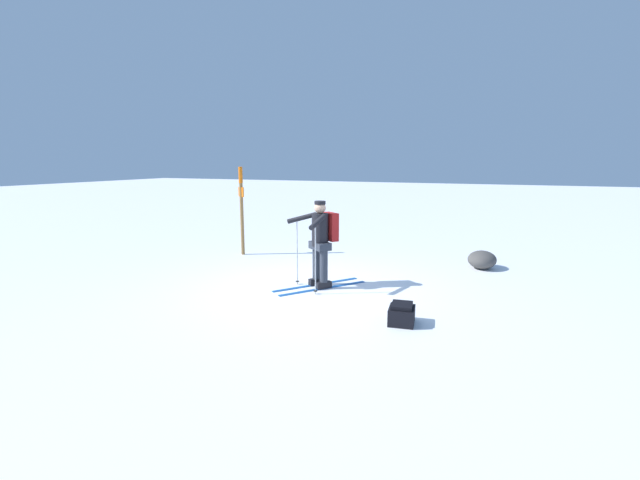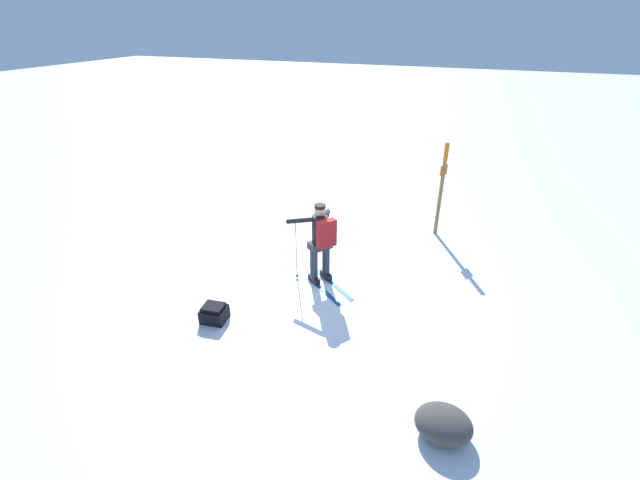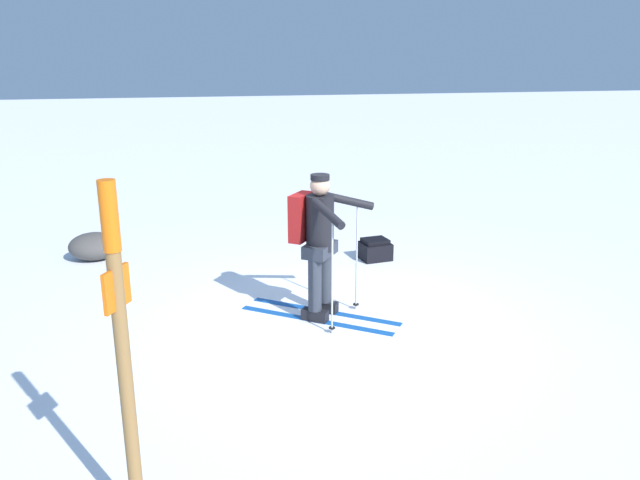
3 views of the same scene
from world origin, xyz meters
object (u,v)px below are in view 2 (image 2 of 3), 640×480
object	(u,v)px
rock_boulder	(443,424)
dropped_backpack	(214,313)
trail_marker	(442,182)
skier	(321,239)

from	to	relation	value
rock_boulder	dropped_backpack	bearing A→B (deg)	-13.49
dropped_backpack	trail_marker	bearing A→B (deg)	-123.44
skier	trail_marker	xyz separation A→B (m)	(-1.86, -2.95, 0.37)
skier	trail_marker	distance (m)	3.50
skier	rock_boulder	xyz separation A→B (m)	(-2.69, 2.77, -0.74)
dropped_backpack	rock_boulder	xyz separation A→B (m)	(-3.97, 0.95, 0.05)
skier	dropped_backpack	xyz separation A→B (m)	(1.28, 1.82, -0.79)
skier	rock_boulder	size ratio (longest dim) A/B	2.35
skier	trail_marker	size ratio (longest dim) A/B	0.76
trail_marker	rock_boulder	xyz separation A→B (m)	(-0.83, 5.72, -1.11)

